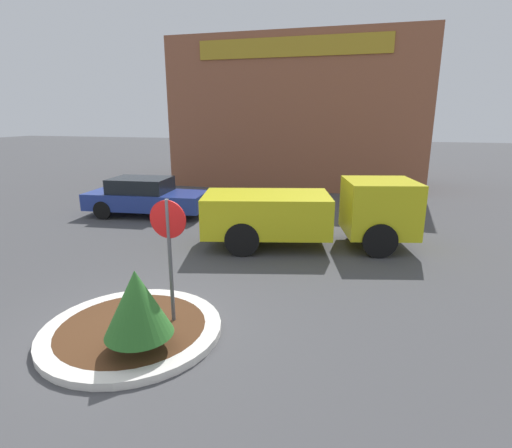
# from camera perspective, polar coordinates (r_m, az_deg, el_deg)

# --- Properties ---
(ground_plane) EXTENTS (120.00, 120.00, 0.00)m
(ground_plane) POSITION_cam_1_polar(r_m,az_deg,el_deg) (7.81, -17.22, -14.66)
(ground_plane) COLOR #474749
(traffic_island) EXTENTS (3.20, 3.20, 0.14)m
(traffic_island) POSITION_cam_1_polar(r_m,az_deg,el_deg) (7.78, -17.26, -14.22)
(traffic_island) COLOR silver
(traffic_island) RESTS_ON ground_plane
(stop_sign) EXTENTS (0.68, 0.07, 2.42)m
(stop_sign) POSITION_cam_1_polar(r_m,az_deg,el_deg) (7.19, -12.31, -2.38)
(stop_sign) COLOR #4C4C51
(stop_sign) RESTS_ON ground_plane
(island_shrub) EXTENTS (1.10, 1.10, 1.37)m
(island_shrub) POSITION_cam_1_polar(r_m,az_deg,el_deg) (6.66, -16.63, -10.73)
(island_shrub) COLOR brown
(island_shrub) RESTS_ON traffic_island
(utility_truck) EXTENTS (6.42, 3.40, 2.00)m
(utility_truck) POSITION_cam_1_polar(r_m,az_deg,el_deg) (11.90, 8.01, 1.75)
(utility_truck) COLOR gold
(utility_truck) RESTS_ON ground_plane
(storefront_building) EXTENTS (13.34, 6.07, 7.78)m
(storefront_building) POSITION_cam_1_polar(r_m,az_deg,el_deg) (23.55, 6.26, 15.36)
(storefront_building) COLOR #93563D
(storefront_building) RESTS_ON ground_plane
(parked_sedan_blue) EXTENTS (4.75, 2.29, 1.48)m
(parked_sedan_blue) POSITION_cam_1_polar(r_m,az_deg,el_deg) (16.20, -15.49, 3.80)
(parked_sedan_blue) COLOR navy
(parked_sedan_blue) RESTS_ON ground_plane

